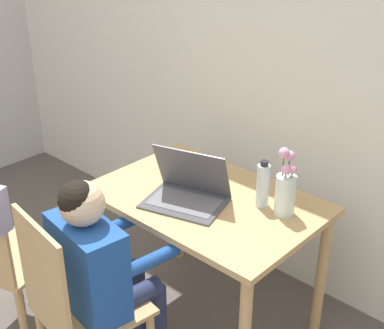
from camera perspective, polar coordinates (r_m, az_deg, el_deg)
wall_back at (r=2.82m, az=7.48°, el=11.85°), size 6.40×0.05×2.50m
dining_table at (r=2.52m, az=1.53°, el=-5.49°), size 1.04×0.70×0.72m
chair_occupied at (r=2.29m, az=-12.24°, el=-14.65°), size 0.45×0.45×0.90m
person_seated at (r=2.23m, az=-9.96°, el=-10.14°), size 0.41×0.46×1.02m
laptop at (r=2.41m, az=-0.46°, el=-2.70°), size 0.41×0.35×0.25m
flower_vase at (r=2.31m, az=9.96°, el=-2.60°), size 0.09×0.09×0.31m
water_bottle at (r=2.37m, az=7.57°, el=-2.18°), size 0.06×0.06×0.22m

